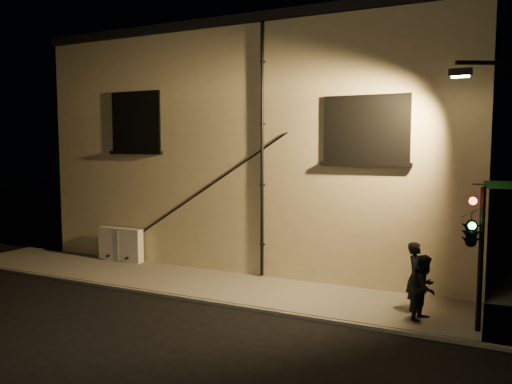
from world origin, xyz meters
The scene contains 7 objects.
ground centered at (0.00, 0.00, 0.00)m, with size 90.00×90.00×0.00m, color black.
sidewalk centered at (1.22, 4.39, 0.06)m, with size 21.00×16.00×0.12m.
building centered at (-3.00, 8.99, 4.40)m, with size 16.20×12.23×8.80m.
utility_cabinet centered at (-7.64, 2.70, 0.75)m, with size 1.91×0.32×1.26m, color silver.
pedestrian_a centered at (3.33, 1.55, 1.04)m, with size 0.67×0.44×1.83m, color black.
pedestrian_b centered at (3.65, 0.89, 0.95)m, with size 0.80×0.63×1.65m, color black.
traffic_signal centered at (4.69, 0.52, 2.52)m, with size 1.31×2.11×3.57m.
Camera 1 is at (5.12, -11.95, 4.47)m, focal length 35.00 mm.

